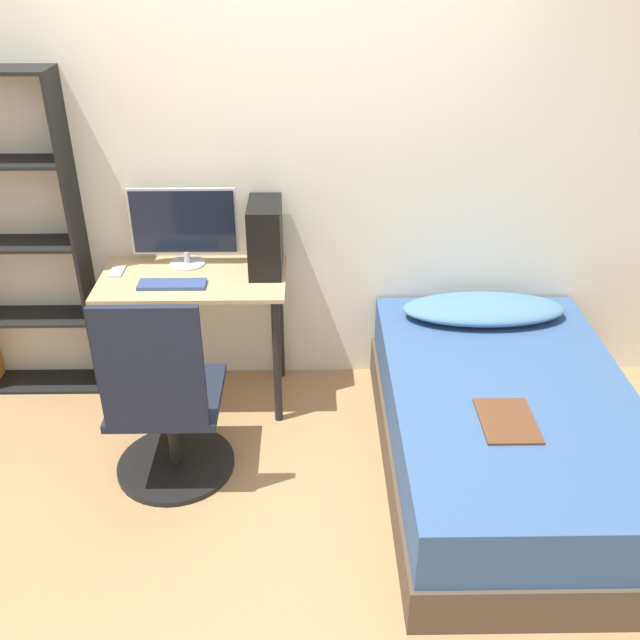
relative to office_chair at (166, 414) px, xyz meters
The scene contains 11 objects.
ground_plane 0.74m from the office_chair, 35.87° to the right, with size 14.00×14.00×0.00m, color #9E754C.
wall_back 1.39m from the office_chair, 62.15° to the left, with size 8.00×0.05×2.50m.
desk 0.72m from the office_chair, 84.54° to the left, with size 0.98×0.54×0.77m.
office_chair is the anchor object (origin of this frame).
bed 1.64m from the office_chair, ahead, with size 1.16×1.86×0.51m.
pillow 1.78m from the office_chair, 22.74° to the left, with size 0.88×0.36×0.11m.
magazine 1.56m from the office_chair, ahead, with size 0.24×0.32×0.01m.
monitor 1.04m from the office_chair, 88.95° to the left, with size 0.57×0.19×0.43m.
keyboard 0.69m from the office_chair, 92.47° to the left, with size 0.35×0.11×0.02m.
pc_tower 1.05m from the office_chair, 59.36° to the left, with size 0.17×0.33×0.38m.
phone 0.91m from the office_chair, 115.06° to the left, with size 0.07×0.14×0.01m.
Camera 1 is at (0.17, -2.34, 2.43)m, focal length 40.00 mm.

